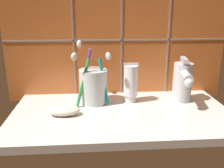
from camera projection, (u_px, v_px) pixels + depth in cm
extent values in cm
cube|color=silver|center=(122.00, 115.00, 68.88)|extent=(60.18, 32.47, 2.00)
cube|color=#C6662D|center=(117.00, 20.00, 77.17)|extent=(70.18, 1.50, 51.30)
cube|color=gray|center=(117.00, 40.00, 78.21)|extent=(70.18, 0.24, 0.50)
cube|color=gray|center=(72.00, 20.00, 75.38)|extent=(0.50, 0.24, 51.30)
cube|color=gray|center=(122.00, 20.00, 76.47)|extent=(0.50, 0.24, 51.30)
cube|color=gray|center=(170.00, 20.00, 77.56)|extent=(0.50, 0.24, 51.30)
cylinder|color=silver|center=(93.00, 86.00, 73.65)|extent=(8.30, 8.30, 10.09)
cylinder|color=teal|center=(104.00, 81.00, 71.73)|extent=(3.46, 3.59, 13.36)
ellipsoid|color=white|center=(108.00, 56.00, 68.25)|extent=(2.43, 2.47, 2.54)
cylinder|color=purple|center=(86.00, 74.00, 75.17)|extent=(4.38, 4.25, 15.77)
ellipsoid|color=white|center=(79.00, 44.00, 74.02)|extent=(2.50, 2.47, 2.57)
cylinder|color=green|center=(83.00, 83.00, 70.39)|extent=(4.76, 2.99, 13.59)
ellipsoid|color=white|center=(74.00, 56.00, 66.93)|extent=(2.60, 2.17, 2.59)
cylinder|color=white|center=(130.00, 98.00, 75.67)|extent=(3.54, 3.54, 2.01)
cylinder|color=white|center=(131.00, 81.00, 73.99)|extent=(4.17, 4.17, 9.14)
cube|color=silver|center=(131.00, 64.00, 72.50)|extent=(4.38, 0.36, 0.80)
cylinder|color=silver|center=(182.00, 82.00, 75.08)|extent=(5.71, 5.71, 11.63)
cylinder|color=silver|center=(186.00, 76.00, 69.95)|extent=(4.03, 9.06, 2.57)
sphere|color=silver|center=(189.00, 83.00, 66.05)|extent=(2.40, 2.40, 2.40)
cube|color=silver|center=(184.00, 60.00, 73.04)|extent=(2.41, 6.15, 1.20)
ellipsoid|color=silver|center=(64.00, 111.00, 66.02)|extent=(8.31, 4.72, 2.47)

